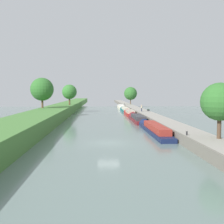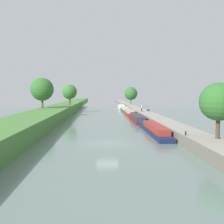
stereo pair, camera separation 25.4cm
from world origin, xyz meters
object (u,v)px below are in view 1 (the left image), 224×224
at_px(narrowboat_navy, 154,129).
at_px(narrowboat_red, 129,113).
at_px(mooring_bollard_far, 125,104).
at_px(park_bench, 148,110).
at_px(narrowboat_teal, 125,110).
at_px(person_walking, 142,108).
at_px(narrowboat_cream, 121,107).
at_px(mooring_bollard_near, 187,133).
at_px(narrowboat_maroon, 137,118).

bearing_deg(narrowboat_navy, narrowboat_red, 90.43).
height_order(narrowboat_red, mooring_bollard_far, mooring_bollard_far).
relative_size(mooring_bollard_far, park_bench, 0.30).
bearing_deg(narrowboat_teal, person_walking, -80.08).
height_order(narrowboat_cream, mooring_bollard_near, mooring_bollard_near).
height_order(narrowboat_maroon, narrowboat_cream, narrowboat_cream).
height_order(narrowboat_teal, mooring_bollard_far, mooring_bollard_far).
xyz_separation_m(narrowboat_navy, narrowboat_cream, (-0.08, 58.06, 0.02)).
bearing_deg(narrowboat_navy, mooring_bollard_far, 88.46).
distance_m(narrowboat_maroon, mooring_bollard_far, 47.18).
distance_m(narrowboat_red, person_walking, 3.82).
bearing_deg(mooring_bollard_near, park_bench, 85.91).
bearing_deg(narrowboat_cream, person_walking, -85.22).
bearing_deg(narrowboat_cream, narrowboat_maroon, -90.22).
bearing_deg(mooring_bollard_near, narrowboat_maroon, 94.40).
xyz_separation_m(narrowboat_teal, person_walking, (2.65, -15.17, 1.44)).
bearing_deg(mooring_bollard_far, narrowboat_navy, -91.54).
bearing_deg(narrowboat_teal, park_bench, -72.16).
xyz_separation_m(narrowboat_navy, mooring_bollard_far, (1.69, 62.89, 0.79)).
distance_m(narrowboat_cream, mooring_bollard_near, 67.44).
bearing_deg(mooring_bollard_far, mooring_bollard_near, -90.00).
bearing_deg(narrowboat_red, mooring_bollard_near, -87.19).
bearing_deg(narrowboat_maroon, person_walking, 76.61).
xyz_separation_m(narrowboat_maroon, person_walking, (2.74, 11.50, 1.46)).
bearing_deg(narrowboat_cream, mooring_bollard_near, -88.50).
xyz_separation_m(person_walking, park_bench, (1.88, 1.06, -0.53)).
bearing_deg(narrowboat_navy, narrowboat_maroon, 90.87).
height_order(mooring_bollard_far, park_bench, park_bench).
bearing_deg(narrowboat_teal, narrowboat_red, -90.29).
distance_m(narrowboat_maroon, person_walking, 11.91).
xyz_separation_m(narrowboat_maroon, mooring_bollard_far, (1.93, 47.13, 0.81)).
relative_size(narrowboat_navy, narrowboat_maroon, 1.20).
height_order(narrowboat_navy, narrowboat_cream, narrowboat_cream).
relative_size(person_walking, park_bench, 1.11).
bearing_deg(person_walking, narrowboat_teal, 99.92).
relative_size(narrowboat_navy, narrowboat_red, 1.59).
bearing_deg(narrowboat_red, narrowboat_teal, 89.71).
height_order(narrowboat_maroon, park_bench, park_bench).
xyz_separation_m(narrowboat_navy, park_bench, (4.38, 28.32, 0.91)).
bearing_deg(mooring_bollard_far, narrowboat_cream, -110.12).
distance_m(narrowboat_maroon, narrowboat_cream, 42.30).
height_order(narrowboat_navy, mooring_bollard_near, mooring_bollard_near).
bearing_deg(narrowboat_maroon, park_bench, 69.80).
xyz_separation_m(person_walking, mooring_bollard_near, (-0.81, -36.61, -0.65)).
height_order(person_walking, mooring_bollard_near, person_walking).
relative_size(narrowboat_navy, mooring_bollard_near, 37.35).
height_order(narrowboat_cream, person_walking, person_walking).
distance_m(mooring_bollard_near, park_bench, 37.77).
height_order(narrowboat_cream, mooring_bollard_far, mooring_bollard_far).
bearing_deg(narrowboat_red, narrowboat_maroon, -90.08).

